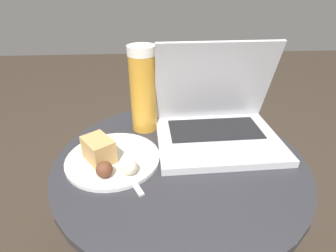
# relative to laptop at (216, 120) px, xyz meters

# --- Properties ---
(table) EXTENTS (0.59, 0.59, 0.50)m
(table) POSITION_rel_laptop_xyz_m (-0.10, -0.09, -0.20)
(table) COLOR #9E9EA3
(table) RESTS_ON ground_plane
(laptop) EXTENTS (0.32, 0.25, 0.25)m
(laptop) POSITION_rel_laptop_xyz_m (0.00, 0.00, 0.00)
(laptop) COLOR silver
(laptop) RESTS_ON table
(beer_glass) EXTENTS (0.07, 0.07, 0.23)m
(beer_glass) POSITION_rel_laptop_xyz_m (-0.19, 0.06, 0.07)
(beer_glass) COLOR gold
(beer_glass) RESTS_ON table
(snack_plate) EXTENTS (0.22, 0.22, 0.06)m
(snack_plate) POSITION_rel_laptop_xyz_m (-0.27, -0.10, -0.03)
(snack_plate) COLOR silver
(snack_plate) RESTS_ON table
(fork) EXTENTS (0.10, 0.19, 0.00)m
(fork) POSITION_rel_laptop_xyz_m (-0.24, -0.11, -0.05)
(fork) COLOR silver
(fork) RESTS_ON table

